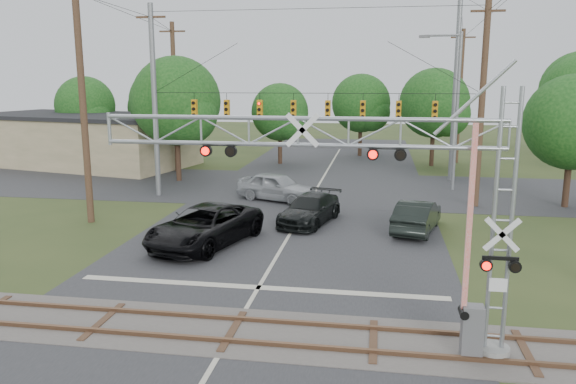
% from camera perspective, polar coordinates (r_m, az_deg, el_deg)
% --- Properties ---
extents(ground, '(160.00, 160.00, 0.00)m').
position_cam_1_polar(ground, '(14.97, -7.69, -17.19)').
color(ground, '#30401D').
rests_on(ground, ground).
extents(road_main, '(14.00, 90.00, 0.02)m').
position_cam_1_polar(road_main, '(23.97, -0.73, -5.88)').
color(road_main, '#2D2D30').
rests_on(road_main, ground).
extents(road_cross, '(90.00, 12.00, 0.02)m').
position_cam_1_polar(road_cross, '(37.44, 2.99, 0.43)').
color(road_cross, '#2D2D30').
rests_on(road_cross, ground).
extents(railroad_track, '(90.00, 3.20, 0.17)m').
position_cam_1_polar(railroad_track, '(16.67, -5.64, -13.89)').
color(railroad_track, '#4A4440').
rests_on(railroad_track, ground).
extents(crossing_gantry, '(10.84, 0.89, 6.98)m').
position_cam_1_polar(crossing_gantry, '(14.45, 8.85, 0.12)').
color(crossing_gantry, gray).
rests_on(crossing_gantry, ground).
extents(traffic_signal_span, '(19.34, 0.36, 11.50)m').
position_cam_1_polar(traffic_signal_span, '(32.72, 3.82, 8.82)').
color(traffic_signal_span, gray).
rests_on(traffic_signal_span, ground).
extents(pickup_black, '(4.51, 6.76, 1.72)m').
position_cam_1_polar(pickup_black, '(24.69, -8.43, -3.44)').
color(pickup_black, black).
rests_on(pickup_black, ground).
extents(car_dark, '(3.18, 5.27, 1.43)m').
position_cam_1_polar(car_dark, '(28.18, 2.24, -1.77)').
color(car_dark, black).
rests_on(car_dark, ground).
extents(sedan_silver, '(5.26, 3.58, 1.66)m').
position_cam_1_polar(sedan_silver, '(33.44, -1.15, 0.55)').
color(sedan_silver, '#95989C').
rests_on(sedan_silver, ground).
extents(suv_dark, '(2.66, 4.86, 1.52)m').
position_cam_1_polar(suv_dark, '(27.33, 12.96, -2.38)').
color(suv_dark, black).
rests_on(suv_dark, ground).
extents(commercial_building, '(19.81, 13.08, 4.26)m').
position_cam_1_polar(commercial_building, '(50.50, -20.04, 5.05)').
color(commercial_building, '#8A825C').
rests_on(commercial_building, ground).
extents(streetlight, '(2.67, 0.28, 10.02)m').
position_cam_1_polar(streetlight, '(37.56, 16.51, 8.62)').
color(streetlight, gray).
rests_on(streetlight, ground).
extents(utility_poles, '(25.89, 30.99, 14.27)m').
position_cam_1_polar(utility_poles, '(34.88, 7.12, 10.08)').
color(utility_poles, '#3F2E1D').
rests_on(utility_poles, ground).
extents(treeline, '(49.39, 26.31, 9.55)m').
position_cam_1_polar(treeline, '(47.13, 8.25, 9.12)').
color(treeline, '#39251A').
rests_on(treeline, ground).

